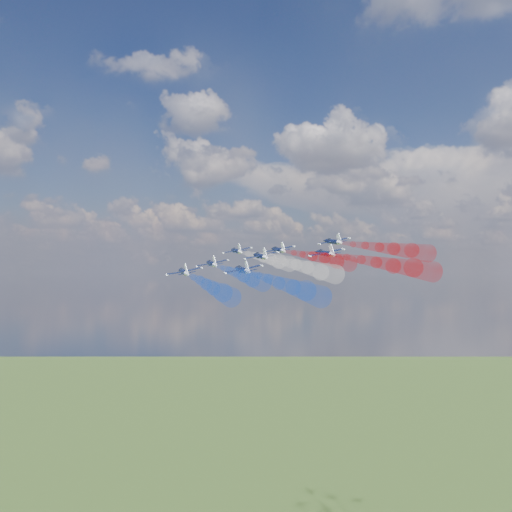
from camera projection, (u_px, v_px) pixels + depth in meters
The scene contains 16 objects.
jet_lead at pixel (236, 251), 186.20m from camera, with size 10.11×12.63×3.37m, color black, non-canonical shape.
trail_lead at pixel (263, 257), 161.33m from camera, with size 4.21×41.44×4.21m, color white, non-canonical shape.
jet_inner_left at pixel (212, 264), 169.48m from camera, with size 10.11×12.63×3.37m, color black, non-canonical shape.
trail_inner_left at pixel (237, 273), 144.61m from camera, with size 4.21×41.44×4.21m, color blue, non-canonical shape.
jet_inner_right at pixel (278, 250), 176.46m from camera, with size 10.11×12.63×3.37m, color black, non-canonical shape.
trail_inner_right at pixel (313, 256), 151.59m from camera, with size 4.21×41.44×4.21m, color red, non-canonical shape.
jet_outer_left at pixel (184, 272), 153.60m from camera, with size 10.11×12.63×3.37m, color black, non-canonical shape.
trail_outer_left at pixel (206, 284), 128.73m from camera, with size 4.21×41.44×4.21m, color blue, non-canonical shape.
jet_center_third at pixel (260, 256), 158.40m from camera, with size 10.11×12.63×3.37m, color black, non-canonical shape.
trail_center_third at pixel (296, 265), 133.53m from camera, with size 4.21×41.44×4.21m, color white, non-canonical shape.
jet_outer_right at pixel (333, 242), 167.65m from camera, with size 10.11×12.63×3.37m, color black, non-canonical shape.
trail_outer_right at pixel (379, 247), 142.78m from camera, with size 4.21×41.44×4.21m, color red, non-canonical shape.
jet_rear_left at pixel (243, 270), 143.34m from camera, with size 10.11×12.63×3.37m, color black, non-canonical shape.
trail_rear_left at pixel (280, 283), 118.47m from camera, with size 4.21×41.44×4.21m, color blue, non-canonical shape.
jet_rear_right at pixel (325, 253), 150.06m from camera, with size 10.11×12.63×3.37m, color black, non-canonical shape.
trail_rear_right at pixel (376, 262), 125.19m from camera, with size 4.21×41.44×4.21m, color red, non-canonical shape.
Camera 1 is at (110.99, -129.41, 146.86)m, focal length 40.01 mm.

